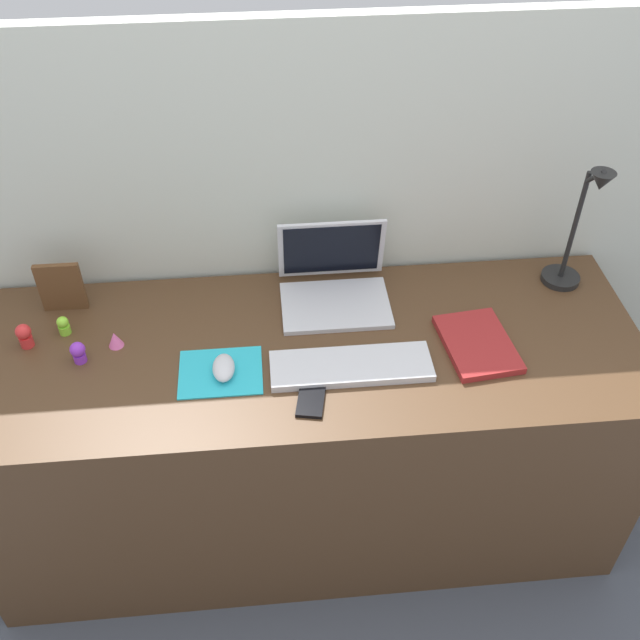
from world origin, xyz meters
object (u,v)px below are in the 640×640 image
(toy_figurine_red, at_px, (24,335))
(cell_phone, at_px, (312,397))
(picture_frame, at_px, (61,287))
(keyboard, at_px, (351,366))
(desk_lamp, at_px, (579,232))
(toy_figurine_purple, at_px, (78,353))
(laptop, at_px, (334,280))
(mouse, at_px, (224,368))
(toy_figurine_pink, at_px, (115,339))
(notebook_pad, at_px, (477,344))
(toy_figurine_lime, at_px, (64,325))

(toy_figurine_red, bearing_deg, cell_phone, -19.38)
(picture_frame, distance_m, toy_figurine_red, 0.17)
(keyboard, height_order, toy_figurine_red, toy_figurine_red)
(desk_lamp, relative_size, toy_figurine_purple, 6.70)
(laptop, xyz_separation_m, picture_frame, (-0.74, 0.01, 0.02))
(keyboard, bearing_deg, cell_phone, -139.62)
(mouse, xyz_separation_m, desk_lamp, (0.97, 0.26, 0.17))
(cell_phone, xyz_separation_m, picture_frame, (-0.65, 0.40, 0.07))
(keyboard, height_order, desk_lamp, desk_lamp)
(laptop, height_order, keyboard, laptop)
(mouse, relative_size, cell_phone, 0.75)
(laptop, xyz_separation_m, toy_figurine_red, (-0.82, -0.13, -0.02))
(cell_phone, distance_m, toy_figurine_pink, 0.55)
(cell_phone, xyz_separation_m, notebook_pad, (0.45, 0.14, 0.01))
(desk_lamp, height_order, toy_figurine_pink, desk_lamp)
(mouse, bearing_deg, toy_figurine_lime, 155.65)
(toy_figurine_lime, bearing_deg, laptop, 7.18)
(toy_figurine_lime, bearing_deg, toy_figurine_purple, -63.70)
(notebook_pad, bearing_deg, laptop, 138.64)
(desk_lamp, relative_size, notebook_pad, 1.68)
(laptop, relative_size, picture_frame, 2.00)
(mouse, relative_size, picture_frame, 0.64)
(laptop, xyz_separation_m, desk_lamp, (0.66, -0.02, 0.14))
(keyboard, bearing_deg, mouse, 177.64)
(cell_phone, bearing_deg, keyboard, 51.51)
(keyboard, xyz_separation_m, toy_figurine_purple, (-0.69, 0.09, 0.02))
(cell_phone, height_order, toy_figurine_pink, toy_figurine_pink)
(mouse, bearing_deg, notebook_pad, 3.25)
(laptop, distance_m, toy_figurine_purple, 0.71)
(toy_figurine_purple, xyz_separation_m, toy_figurine_red, (-0.15, 0.07, 0.00))
(desk_lamp, relative_size, toy_figurine_pink, 9.17)
(cell_phone, relative_size, toy_figurine_pink, 2.90)
(laptop, distance_m, picture_frame, 0.75)
(toy_figurine_red, bearing_deg, toy_figurine_purple, -26.70)
(picture_frame, height_order, toy_figurine_purple, picture_frame)
(picture_frame, bearing_deg, toy_figurine_purple, -72.38)
(toy_figurine_red, bearing_deg, notebook_pad, -5.55)
(mouse, bearing_deg, toy_figurine_pink, 155.32)
(picture_frame, bearing_deg, toy_figurine_pink, -47.10)
(keyboard, bearing_deg, notebook_pad, 8.50)
(notebook_pad, bearing_deg, desk_lamp, 29.25)
(picture_frame, bearing_deg, cell_phone, -31.61)
(laptop, distance_m, mouse, 0.42)
(notebook_pad, relative_size, toy_figurine_pink, 5.44)
(keyboard, height_order, toy_figurine_pink, toy_figurine_pink)
(laptop, relative_size, notebook_pad, 1.25)
(keyboard, xyz_separation_m, notebook_pad, (0.34, 0.05, 0.00))
(cell_phone, height_order, desk_lamp, desk_lamp)
(notebook_pad, height_order, toy_figurine_purple, toy_figurine_purple)
(picture_frame, xyz_separation_m, toy_figurine_red, (-0.08, -0.14, -0.04))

